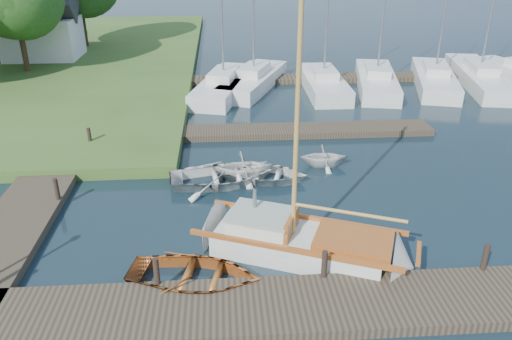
{
  "coord_description": "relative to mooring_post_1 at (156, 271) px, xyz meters",
  "views": [
    {
      "loc": [
        -1.14,
        -15.92,
        8.78
      ],
      "look_at": [
        0.0,
        0.0,
        1.2
      ],
      "focal_mm": 35.0,
      "sensor_mm": 36.0,
      "label": 1
    }
  ],
  "objects": [
    {
      "name": "tender_a",
      "position": [
        1.77,
        6.42,
        -0.29
      ],
      "size": [
        4.25,
        3.25,
        0.82
      ],
      "primitive_type": "imported",
      "rotation": [
        0.0,
        0.0,
        1.68
      ],
      "color": "silver",
      "rests_on": "ground"
    },
    {
      "name": "far_dock",
      "position": [
        5.0,
        11.5,
        -0.55
      ],
      "size": [
        14.0,
        1.6,
        0.3
      ],
      "primitive_type": "cube",
      "color": "#302720",
      "rests_on": "ground"
    },
    {
      "name": "marina_boat_3",
      "position": [
        11.54,
        18.97,
        -0.12
      ],
      "size": [
        3.8,
        8.37,
        12.36
      ],
      "rotation": [
        0.0,
        0.0,
        1.37
      ],
      "color": "silver",
      "rests_on": "ground"
    },
    {
      "name": "ground",
      "position": [
        3.0,
        5.0,
        -0.7
      ],
      "size": [
        160.0,
        160.0,
        0.0
      ],
      "primitive_type": "plane",
      "color": "black",
      "rests_on": "ground"
    },
    {
      "name": "dinghy",
      "position": [
        0.97,
        0.3,
        -0.32
      ],
      "size": [
        4.17,
        3.36,
        0.76
      ],
      "primitive_type": "imported",
      "rotation": [
        0.0,
        0.0,
        1.36
      ],
      "color": "brown",
      "rests_on": "ground"
    },
    {
      "name": "mooring_post_4",
      "position": [
        -4.0,
        5.0,
        0.0
      ],
      "size": [
        0.16,
        0.16,
        0.8
      ],
      "primitive_type": "cylinder",
      "color": "black",
      "rests_on": "left_dock"
    },
    {
      "name": "house_c",
      "position": [
        -11.0,
        27.0,
        1.88
      ],
      "size": [
        5.25,
        4.0,
        5.28
      ],
      "color": "silver",
      "rests_on": "shore"
    },
    {
      "name": "mooring_post_2",
      "position": [
        4.5,
        0.0,
        0.0
      ],
      "size": [
        0.16,
        0.16,
        0.8
      ],
      "primitive_type": "cylinder",
      "color": "black",
      "rests_on": "near_dock"
    },
    {
      "name": "left_dock",
      "position": [
        -5.0,
        7.0,
        -0.55
      ],
      "size": [
        2.2,
        18.0,
        0.3
      ],
      "primitive_type": "cube",
      "color": "#302720",
      "rests_on": "ground"
    },
    {
      "name": "pontoon",
      "position": [
        13.0,
        21.0,
        -0.55
      ],
      "size": [
        30.0,
        1.6,
        0.3
      ],
      "primitive_type": "cube",
      "color": "#302720",
      "rests_on": "ground"
    },
    {
      "name": "marina_boat_2",
      "position": [
        8.12,
        18.63,
        -0.11
      ],
      "size": [
        2.27,
        7.23,
        11.96
      ],
      "rotation": [
        0.0,
        0.0,
        1.56
      ],
      "color": "silver",
      "rests_on": "ground"
    },
    {
      "name": "mooring_post_5",
      "position": [
        -4.0,
        10.0,
        0.0
      ],
      "size": [
        0.16,
        0.16,
        0.8
      ],
      "primitive_type": "cylinder",
      "color": "black",
      "rests_on": "left_dock"
    },
    {
      "name": "sailboat",
      "position": [
        4.2,
        1.48,
        -0.36
      ],
      "size": [
        7.36,
        4.53,
        9.83
      ],
      "rotation": [
        0.0,
        0.0,
        -0.39
      ],
      "color": "silver",
      "rests_on": "ground"
    },
    {
      "name": "near_dock",
      "position": [
        3.0,
        -1.0,
        -0.55
      ],
      "size": [
        18.0,
        2.2,
        0.3
      ],
      "primitive_type": "cube",
      "color": "#302720",
      "rests_on": "ground"
    },
    {
      "name": "tender_b",
      "position": [
        2.66,
        6.81,
        -0.09
      ],
      "size": [
        2.41,
        2.11,
        1.23
      ],
      "primitive_type": "imported",
      "rotation": [
        0.0,
        0.0,
        1.61
      ],
      "color": "silver",
      "rests_on": "ground"
    },
    {
      "name": "mooring_post_3",
      "position": [
        9.0,
        0.0,
        0.0
      ],
      "size": [
        0.16,
        0.16,
        0.8
      ],
      "primitive_type": "cylinder",
      "color": "black",
      "rests_on": "near_dock"
    },
    {
      "name": "mooring_post_1",
      "position": [
        0.0,
        0.0,
        0.0
      ],
      "size": [
        0.16,
        0.16,
        0.8
      ],
      "primitive_type": "cylinder",
      "color": "black",
      "rests_on": "near_dock"
    },
    {
      "name": "marina_boat_4",
      "position": [
        15.33,
        19.16,
        -0.13
      ],
      "size": [
        4.39,
        8.64,
        11.09
      ],
      "rotation": [
        0.0,
        0.0,
        1.3
      ],
      "color": "silver",
      "rests_on": "ground"
    },
    {
      "name": "tender_d",
      "position": [
        6.03,
        7.74,
        -0.19
      ],
      "size": [
        2.04,
        1.78,
        1.03
      ],
      "primitive_type": "imported",
      "rotation": [
        0.0,
        0.0,
        1.52
      ],
      "color": "silver",
      "rests_on": "ground"
    },
    {
      "name": "marina_boat_5",
      "position": [
        18.4,
        19.45,
        -0.13
      ],
      "size": [
        4.03,
        10.07,
        11.32
      ],
      "rotation": [
        0.0,
        0.0,
        1.38
      ],
      "color": "silver",
      "rests_on": "ground"
    },
    {
      "name": "marina_boat_1",
      "position": [
        3.89,
        19.6,
        -0.14
      ],
      "size": [
        5.0,
        8.07,
        9.69
      ],
      "rotation": [
        0.0,
        0.0,
        1.18
      ],
      "color": "silver",
      "rests_on": "ground"
    },
    {
      "name": "tender_c",
      "position": [
        3.42,
        6.63,
        -0.35
      ],
      "size": [
        3.93,
        3.25,
        0.7
      ],
      "primitive_type": "imported",
      "rotation": [
        0.0,
        0.0,
        1.3
      ],
      "color": "silver",
      "rests_on": "ground"
    },
    {
      "name": "marina_boat_0",
      "position": [
        2.01,
        18.63,
        -0.13
      ],
      "size": [
        4.19,
        8.38,
        10.32
      ],
      "rotation": [
        0.0,
        0.0,
        1.31
      ],
      "color": "silver",
      "rests_on": "ground"
    }
  ]
}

